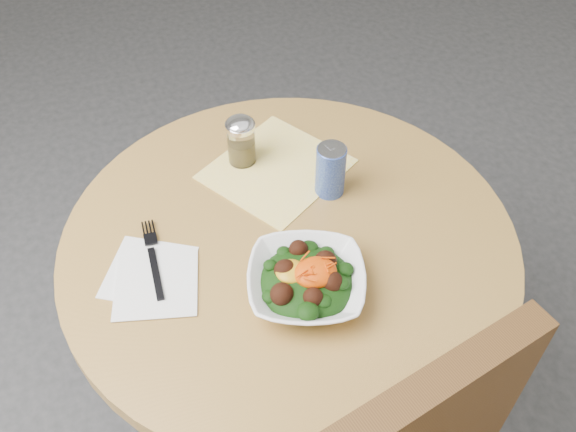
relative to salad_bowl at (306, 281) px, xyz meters
name	(u,v)px	position (x,y,z in m)	size (l,w,h in m)	color
ground	(289,410)	(0.01, 0.13, -0.78)	(6.00, 6.00, 0.00)	#2D2E30
table	(289,296)	(0.01, 0.13, -0.23)	(0.90, 0.90, 0.75)	black
cloth_napkin	(276,169)	(0.05, 0.33, -0.03)	(0.27, 0.25, 0.00)	yellow
paper_napkins	(153,278)	(-0.26, 0.12, -0.03)	(0.21, 0.23, 0.00)	white
salad_bowl	(306,281)	(0.00, 0.00, 0.00)	(0.27, 0.27, 0.08)	white
fork	(153,256)	(-0.25, 0.17, -0.02)	(0.03, 0.20, 0.00)	black
spice_shaker	(241,141)	(-0.01, 0.38, 0.03)	(0.06, 0.06, 0.11)	silver
beverage_can	(331,170)	(0.14, 0.23, 0.03)	(0.06, 0.06, 0.12)	navy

